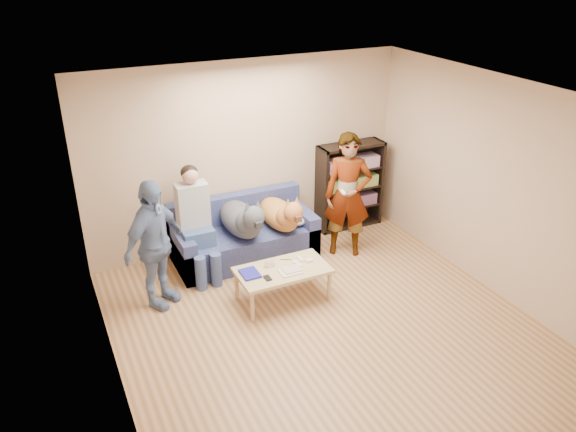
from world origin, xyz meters
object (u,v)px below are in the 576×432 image
notebook_blue (250,274)px  sofa (243,238)px  person_standing_left (154,245)px  person_seated (196,218)px  dog_gray (243,219)px  person_standing_right (348,195)px  bookshelf (349,184)px  coffee_table (283,272)px  dog_tan (281,214)px  camera_silver (269,265)px

notebook_blue → sofa: sofa is taller
person_standing_left → sofa: bearing=-11.4°
person_seated → dog_gray: person_seated is taller
person_standing_right → person_standing_left: 2.66m
bookshelf → coffee_table: bearing=-141.1°
person_seated → dog_tan: (1.15, -0.10, -0.13)m
person_seated → notebook_blue: bearing=-72.2°
dog_gray → bookshelf: size_ratio=0.98×
bookshelf → dog_gray: bearing=-167.4°
dog_gray → bookshelf: 1.91m
person_standing_left → dog_tan: person_standing_left is taller
person_standing_right → dog_tan: size_ratio=1.47×
dog_tan → bookshelf: size_ratio=0.90×
sofa → dog_tan: (0.47, -0.23, 0.36)m
person_standing_left → dog_gray: bearing=-17.2°
person_standing_right → dog_tan: person_standing_right is taller
camera_silver → sofa: size_ratio=0.06×
camera_silver → bookshelf: size_ratio=0.08×
person_standing_left → sofa: person_standing_left is taller
sofa → person_seated: (-0.68, -0.13, 0.49)m
notebook_blue → coffee_table: bearing=-7.1°
person_standing_left → sofa: (1.32, 0.63, -0.51)m
person_standing_left → person_standing_right: bearing=-33.9°
camera_silver → coffee_table: (0.12, -0.12, -0.07)m
person_standing_left → coffee_table: bearing=-58.9°
notebook_blue → dog_tan: bearing=47.7°
bookshelf → camera_silver: bearing=-145.3°
camera_silver → notebook_blue: bearing=-166.0°
person_seated → dog_tan: bearing=-5.0°
coffee_table → sofa: bearing=92.2°
person_seated → bookshelf: 2.51m
camera_silver → sofa: sofa is taller
sofa → dog_gray: dog_gray is taller
dog_gray → dog_tan: 0.54m
notebook_blue → dog_tan: size_ratio=0.22×
dog_gray → coffee_table: size_ratio=1.15×
dog_tan → person_standing_right: bearing=-17.2°
dog_gray → coffee_table: dog_gray is taller
dog_tan → dog_gray: bearing=175.5°
person_standing_right → notebook_blue: bearing=-129.1°
notebook_blue → sofa: 1.20m
person_seated → dog_gray: 0.62m
person_standing_right → sofa: size_ratio=0.90×
person_standing_left → camera_silver: 1.36m
camera_silver → person_standing_left: bearing=160.9°
bookshelf → dog_tan: bearing=-160.9°
person_seated → dog_tan: person_seated is taller
person_seated → camera_silver: bearing=-57.2°
sofa → person_seated: 0.85m
person_standing_left → bookshelf: 3.24m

